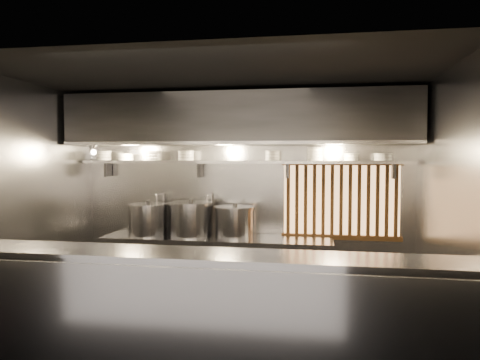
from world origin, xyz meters
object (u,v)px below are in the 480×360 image
(heat_lamp, at_px, (92,148))
(stock_pot_mid, at_px, (148,219))
(stock_pot_left, at_px, (191,219))
(stock_pot_right, at_px, (235,222))
(pendant_bulb, at_px, (233,156))

(heat_lamp, height_order, stock_pot_mid, heat_lamp)
(stock_pot_left, bearing_deg, stock_pot_right, 1.77)
(heat_lamp, height_order, pendant_bulb, heat_lamp)
(heat_lamp, xyz_separation_m, pendant_bulb, (1.80, 0.35, -0.11))
(stock_pot_left, height_order, stock_pot_right, stock_pot_left)
(stock_pot_right, bearing_deg, stock_pot_mid, -177.17)
(heat_lamp, distance_m, stock_pot_right, 2.09)
(pendant_bulb, bearing_deg, heat_lamp, -169.00)
(pendant_bulb, bearing_deg, stock_pot_left, -174.23)
(heat_lamp, relative_size, stock_pot_right, 0.51)
(heat_lamp, distance_m, pendant_bulb, 1.83)
(heat_lamp, height_order, stock_pot_right, heat_lamp)
(heat_lamp, height_order, stock_pot_left, heat_lamp)
(stock_pot_mid, height_order, stock_pot_right, stock_pot_mid)
(stock_pot_right, bearing_deg, stock_pot_left, -178.23)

